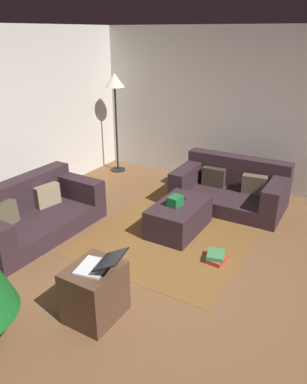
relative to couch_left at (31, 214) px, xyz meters
name	(u,v)px	position (x,y,z in m)	size (l,w,h in m)	color
ground_plane	(179,286)	(-0.05, -2.24, -0.27)	(6.40, 6.40, 0.00)	brown
corner_partition	(270,113)	(3.09, -2.24, 1.03)	(0.12, 6.40, 2.60)	beige
couch_left	(31,214)	(0.00, 0.00, 0.00)	(1.82, 0.96, 0.68)	#2D1E23
couch_right	(232,188)	(2.20, -2.00, 0.00)	(1.01, 1.65, 0.70)	#2D1E23
ottoman	(179,217)	(1.04, -1.68, -0.07)	(0.95, 0.58, 0.39)	#2D1E23
gift_box	(175,201)	(0.96, -1.66, 0.19)	(0.19, 0.15, 0.13)	#19662D
tv_remote	(180,197)	(1.22, -1.60, 0.14)	(0.05, 0.16, 0.02)	black
side_table	(95,292)	(-0.85, -1.77, 0.00)	(0.52, 0.44, 0.54)	#4C3323
laptop	(100,264)	(-0.84, -1.83, 0.33)	(0.38, 0.48, 0.19)	silver
book_stack	(216,257)	(0.59, -2.41, -0.21)	(0.28, 0.25, 0.10)	#B7332D
corner_lamp	(115,88)	(2.57, 0.42, 1.29)	(0.36, 0.36, 1.82)	black
area_rug	(179,230)	(1.04, -1.68, -0.26)	(2.60, 2.00, 0.01)	brown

